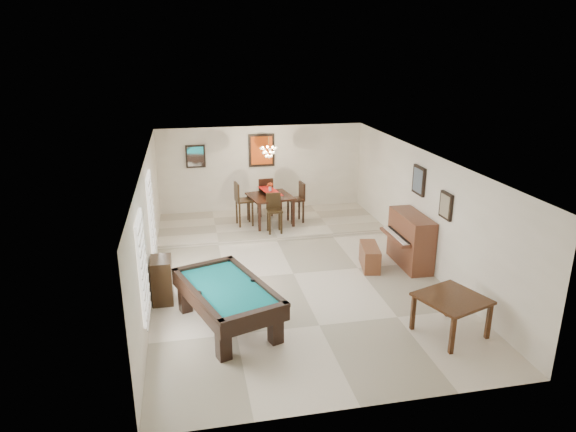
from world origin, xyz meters
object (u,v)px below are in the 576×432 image
object	(u,v)px
upright_piano	(405,240)
flower_vase	(270,187)
pool_table	(228,307)
dining_chair_east	(296,202)
square_table	(450,315)
dining_chair_south	(275,214)
dining_chair_north	(265,196)
dining_chair_west	(244,204)
dining_table	(270,207)
piano_bench	(370,257)
apothecary_chest	(162,280)
chandelier	(269,148)

from	to	relation	value
upright_piano	flower_vase	world-z (taller)	flower_vase
pool_table	dining_chair_east	bearing A→B (deg)	46.23
dining_chair_east	square_table	bearing A→B (deg)	6.07
flower_vase	pool_table	bearing A→B (deg)	-107.94
square_table	dining_chair_south	size ratio (longest dim) A/B	0.99
upright_piano	dining_chair_north	bearing A→B (deg)	123.71
dining_chair_west	dining_table	bearing A→B (deg)	-99.41
dining_chair_north	dining_chair_west	size ratio (longest dim) A/B	0.94
piano_bench	dining_table	world-z (taller)	dining_table
apothecary_chest	dining_chair_east	bearing A→B (deg)	47.50
square_table	upright_piano	world-z (taller)	upright_piano
square_table	dining_table	bearing A→B (deg)	109.42
piano_bench	dining_chair_west	xyz separation A→B (m)	(-2.46, 3.13, 0.46)
square_table	dining_chair_west	bearing A→B (deg)	115.08
dining_chair_north	chandelier	world-z (taller)	chandelier
upright_piano	apothecary_chest	bearing A→B (deg)	-172.68
dining_table	flower_vase	world-z (taller)	flower_vase
dining_chair_north	chandelier	xyz separation A→B (m)	(0.02, -0.66, 1.52)
square_table	dining_table	distance (m)	6.43
flower_vase	dining_chair_north	size ratio (longest dim) A/B	0.22
upright_piano	flower_vase	xyz separation A→B (m)	(-2.56, 3.14, 0.56)
upright_piano	dining_chair_east	world-z (taller)	dining_chair_east
dining_chair_west	chandelier	distance (m)	1.64
flower_vase	dining_chair_east	xyz separation A→B (m)	(0.71, -0.00, -0.49)
upright_piano	dining_chair_north	xyz separation A→B (m)	(-2.60, 3.89, 0.08)
piano_bench	dining_chair_north	distance (m)	4.28
piano_bench	dining_chair_north	xyz separation A→B (m)	(-1.79, 3.86, 0.43)
dining_table	square_table	bearing A→B (deg)	-70.58
dining_table	flower_vase	xyz separation A→B (m)	(0.00, 0.00, 0.58)
flower_vase	chandelier	xyz separation A→B (m)	(-0.02, 0.10, 1.04)
upright_piano	dining_table	xyz separation A→B (m)	(-2.56, 3.14, -0.02)
apothecary_chest	upright_piano	bearing A→B (deg)	7.32
square_table	dining_chair_west	distance (m)	6.73
square_table	apothecary_chest	xyz separation A→B (m)	(-4.93, 2.24, 0.09)
dining_chair_north	dining_chair_west	xyz separation A→B (m)	(-0.67, -0.73, 0.04)
piano_bench	dining_chair_north	world-z (taller)	dining_chair_north
pool_table	chandelier	xyz separation A→B (m)	(1.61, 5.12, 1.82)
flower_vase	upright_piano	bearing A→B (deg)	-50.78
square_table	piano_bench	world-z (taller)	square_table
upright_piano	flower_vase	bearing A→B (deg)	129.22
dining_chair_west	flower_vase	bearing A→B (deg)	-99.41
dining_chair_north	flower_vase	bearing A→B (deg)	89.28
dining_chair_south	upright_piano	bearing A→B (deg)	-42.28
square_table	pool_table	bearing A→B (deg)	164.61
pool_table	apothecary_chest	bearing A→B (deg)	115.25
apothecary_chest	dining_chair_west	xyz separation A→B (m)	(2.08, 3.85, 0.27)
pool_table	flower_vase	distance (m)	5.34
dining_table	dining_chair_north	distance (m)	0.76
apothecary_chest	flower_vase	world-z (taller)	flower_vase
square_table	dining_chair_west	world-z (taller)	dining_chair_west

